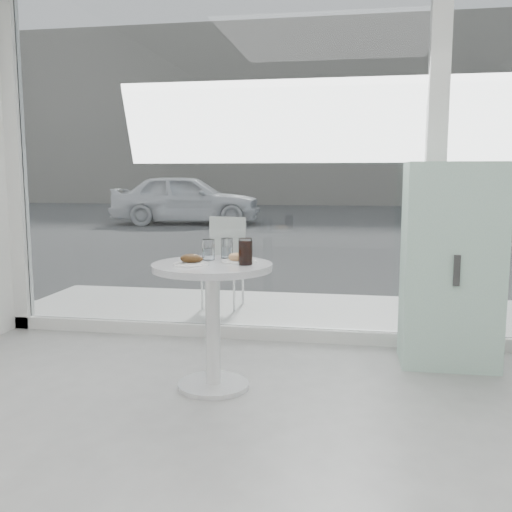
% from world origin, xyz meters
% --- Properties ---
extents(storefront, '(5.00, 0.14, 3.00)m').
position_xyz_m(storefront, '(0.07, 3.00, 1.71)').
color(storefront, white).
rests_on(storefront, ground).
extents(main_table, '(0.72, 0.72, 0.77)m').
position_xyz_m(main_table, '(-0.50, 1.90, 0.55)').
color(main_table, white).
rests_on(main_table, ground).
extents(patio_deck, '(5.60, 1.60, 0.05)m').
position_xyz_m(patio_deck, '(0.00, 3.80, 0.03)').
color(patio_deck, white).
rests_on(patio_deck, ground).
extents(street, '(40.00, 24.00, 0.00)m').
position_xyz_m(street, '(0.00, 16.00, -0.00)').
color(street, '#333333').
rests_on(street, ground).
extents(far_building, '(40.00, 2.00, 8.00)m').
position_xyz_m(far_building, '(0.00, 25.00, 4.00)').
color(far_building, gray).
rests_on(far_building, ground).
extents(mint_cabinet, '(0.64, 0.45, 1.38)m').
position_xyz_m(mint_cabinet, '(0.98, 2.61, 0.69)').
color(mint_cabinet, '#9DC9B3').
rests_on(mint_cabinet, ground).
extents(patio_chair, '(0.39, 0.39, 0.85)m').
position_xyz_m(patio_chair, '(-0.89, 3.90, 0.53)').
color(patio_chair, white).
rests_on(patio_chair, patio_deck).
extents(car_white, '(4.14, 2.10, 1.35)m').
position_xyz_m(car_white, '(-4.15, 13.49, 0.67)').
color(car_white, white).
rests_on(car_white, street).
extents(car_silver, '(4.34, 2.47, 1.35)m').
position_xyz_m(car_silver, '(4.05, 15.52, 0.68)').
color(car_silver, '#9D9FA4').
rests_on(car_silver, street).
extents(plate_fritter, '(0.21, 0.21, 0.07)m').
position_xyz_m(plate_fritter, '(-0.60, 1.82, 0.80)').
color(plate_fritter, white).
rests_on(plate_fritter, main_table).
extents(plate_donut, '(0.21, 0.21, 0.05)m').
position_xyz_m(plate_donut, '(-0.35, 1.98, 0.79)').
color(plate_donut, white).
rests_on(plate_donut, main_table).
extents(water_tumbler_a, '(0.08, 0.08, 0.13)m').
position_xyz_m(water_tumbler_a, '(-0.56, 2.04, 0.83)').
color(water_tumbler_a, white).
rests_on(water_tumbler_a, main_table).
extents(water_tumbler_b, '(0.08, 0.08, 0.13)m').
position_xyz_m(water_tumbler_b, '(-0.46, 2.14, 0.83)').
color(water_tumbler_b, white).
rests_on(water_tumbler_b, main_table).
extents(cola_glass, '(0.08, 0.08, 0.16)m').
position_xyz_m(cola_glass, '(-0.30, 1.89, 0.85)').
color(cola_glass, white).
rests_on(cola_glass, main_table).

